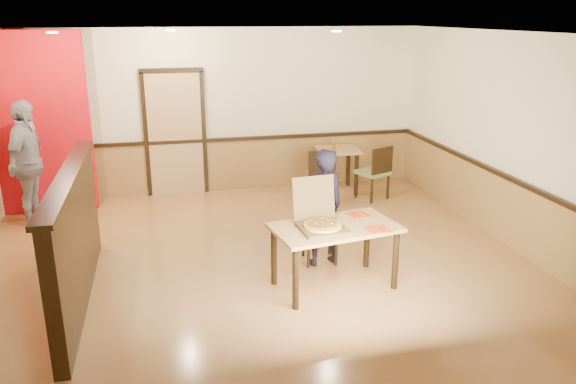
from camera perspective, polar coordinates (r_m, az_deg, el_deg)
The scene contains 26 objects.
floor at distance 6.89m, azimuth -3.07°, elevation -8.23°, with size 7.00×7.00×0.00m, color tan.
ceiling at distance 6.21m, azimuth -3.51°, elevation 15.71°, with size 7.00×7.00×0.00m, color black.
wall_back at distance 9.80m, azimuth -6.79°, elevation 8.11°, with size 7.00×7.00×0.00m, color #FFF9C7.
wall_right at distance 7.78m, azimuth 23.12°, elevation 4.31°, with size 7.00×7.00×0.00m, color #FFF9C7.
wainscot_back at distance 9.98m, azimuth -6.58°, elevation 2.69°, with size 7.00×0.04×0.90m, color olive.
chair_rail_back at distance 9.85m, azimuth -6.66°, elevation 5.31°, with size 7.00×0.06×0.06m, color black.
wainscot_right at distance 8.01m, azimuth 22.14°, elevation -2.31°, with size 0.04×7.00×0.90m, color olive.
chair_rail_right at distance 7.86m, azimuth 22.41°, elevation 0.90°, with size 0.06×7.00×0.06m, color black.
back_door at distance 9.78m, azimuth -11.38°, elevation 5.77°, with size 0.90×0.06×2.10m, color tan.
booth_partition at distance 6.41m, azimuth -20.79°, elevation -4.30°, with size 0.20×3.10×1.44m.
red_accent_panel at distance 9.44m, azimuth -24.30°, elevation 6.31°, with size 1.60×0.20×2.78m, color red.
spot_a at distance 8.02m, azimuth -22.83°, elevation 14.72°, with size 0.14×0.14×0.02m, color #FFE4B2.
spot_b at distance 8.62m, azimuth -11.85°, elevation 15.80°, with size 0.14×0.14×0.02m, color #FFE4B2.
spot_c at distance 8.00m, azimuth 4.95°, elevation 15.97°, with size 0.14×0.14×0.02m, color #FFE4B2.
main_table at distance 6.35m, azimuth 4.77°, elevation -4.36°, with size 1.50×1.01×0.74m.
diner_chair at distance 7.10m, azimuth 3.14°, elevation -3.32°, with size 0.45×0.45×0.85m.
side_chair_left at distance 9.19m, azimuth 3.42°, elevation 1.85°, with size 0.56×0.56×0.93m.
side_chair_right at distance 9.49m, azimuth 8.90°, elevation 2.19°, with size 0.61×0.61×0.93m.
side_table at distance 9.87m, azimuth 5.03°, elevation 3.41°, with size 0.77×0.77×0.77m.
diner at distance 6.89m, azimuth 3.57°, elevation -1.61°, with size 0.54×0.36×1.48m, color black.
passerby at distance 9.02m, azimuth -24.88°, elevation 2.65°, with size 1.09×0.45×1.85m, color #9A9AA2.
pizza_box at distance 6.21m, azimuth 3.36°, elevation -3.09°, with size 0.54×0.62×0.52m.
pizza at distance 6.17m, azimuth 3.53°, elevation -3.40°, with size 0.42×0.42×0.03m, color #DABA4F.
napkin_near at distance 6.26m, azimuth 9.07°, elevation -3.76°, with size 0.25×0.25×0.01m.
napkin_far at distance 6.68m, azimuth 7.14°, elevation -2.28°, with size 0.28×0.28×0.01m.
condiment at distance 9.70m, azimuth 4.63°, elevation 4.73°, with size 0.06×0.06×0.16m, color brown.
Camera 1 is at (-1.03, -6.12, 3.01)m, focal length 35.00 mm.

